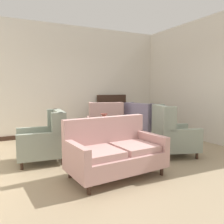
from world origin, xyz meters
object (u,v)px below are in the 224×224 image
object	(u,v)px
coffee_table	(106,135)
armchair_beside_settee	(144,126)
porcelain_vase	(104,124)
settee	(114,152)
armchair_near_sideboard	(45,140)
side_table	(152,126)
armchair_back_corner	(172,135)
armchair_near_window	(105,126)
sideboard	(114,116)

from	to	relation	value
coffee_table	armchair_beside_settee	world-z (taller)	armchair_beside_settee
porcelain_vase	armchair_beside_settee	world-z (taller)	armchair_beside_settee
settee	armchair_near_sideboard	world-z (taller)	armchair_near_sideboard
coffee_table	side_table	xyz separation A→B (m)	(1.65, 0.58, -0.01)
armchair_back_corner	side_table	xyz separation A→B (m)	(0.39, 1.21, -0.02)
settee	armchair_back_corner	xyz separation A→B (m)	(1.59, 0.43, 0.06)
porcelain_vase	armchair_near_sideboard	world-z (taller)	armchair_near_sideboard
armchair_near_window	armchair_back_corner	world-z (taller)	armchair_back_corner
armchair_back_corner	sideboard	bearing A→B (deg)	16.68
armchair_beside_settee	side_table	bearing A→B (deg)	-106.82
armchair_near_sideboard	armchair_beside_settee	distance (m)	2.63
porcelain_vase	sideboard	distance (m)	2.68
armchair_back_corner	side_table	distance (m)	1.27
armchair_beside_settee	coffee_table	bearing A→B (deg)	97.89
settee	armchair_back_corner	world-z (taller)	armchair_back_corner
side_table	sideboard	bearing A→B (deg)	100.29
armchair_near_window	sideboard	size ratio (longest dim) A/B	0.90
armchair_beside_settee	armchair_back_corner	size ratio (longest dim) A/B	0.98
armchair_beside_settee	sideboard	distance (m)	1.64
settee	side_table	distance (m)	2.57
porcelain_vase	armchair_near_window	xyz separation A→B (m)	(0.57, 1.18, -0.25)
armchair_beside_settee	sideboard	bearing A→B (deg)	-13.68
settee	armchair_near_sideboard	distance (m)	1.53
porcelain_vase	settee	distance (m)	1.08
coffee_table	armchair_beside_settee	xyz separation A→B (m)	(1.39, 0.59, -0.01)
armchair_near_sideboard	sideboard	distance (m)	3.27
armchair_beside_settee	side_table	xyz separation A→B (m)	(0.26, -0.01, -0.01)
armchair_back_corner	side_table	size ratio (longest dim) A/B	1.52
coffee_table	armchair_near_sideboard	xyz separation A→B (m)	(-1.21, 0.19, -0.02)
settee	armchair_near_window	world-z (taller)	armchair_near_window
porcelain_vase	armchair_back_corner	world-z (taller)	armchair_back_corner
armchair_near_window	porcelain_vase	bearing A→B (deg)	80.72
coffee_table	sideboard	xyz separation A→B (m)	(1.35, 2.23, 0.09)
coffee_table	armchair_near_sideboard	world-z (taller)	armchair_near_sideboard
armchair_near_sideboard	sideboard	bearing A→B (deg)	133.69
armchair_beside_settee	side_table	size ratio (longest dim) A/B	1.49
armchair_beside_settee	sideboard	xyz separation A→B (m)	(-0.04, 1.64, 0.10)
side_table	armchair_near_window	bearing A→B (deg)	154.32
settee	armchair_beside_settee	xyz separation A→B (m)	(1.72, 1.65, 0.04)
coffee_table	porcelain_vase	size ratio (longest dim) A/B	2.52
armchair_near_sideboard	sideboard	world-z (taller)	sideboard
coffee_table	porcelain_vase	distance (m)	0.26
porcelain_vase	side_table	distance (m)	1.84
armchair_beside_settee	sideboard	size ratio (longest dim) A/B	0.87
armchair_beside_settee	porcelain_vase	bearing A→B (deg)	98.92
porcelain_vase	coffee_table	bearing A→B (deg)	44.45
porcelain_vase	sideboard	bearing A→B (deg)	58.42
coffee_table	sideboard	size ratio (longest dim) A/B	0.80
armchair_back_corner	sideboard	distance (m)	2.86
coffee_table	armchair_back_corner	xyz separation A→B (m)	(1.25, -0.63, 0.01)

